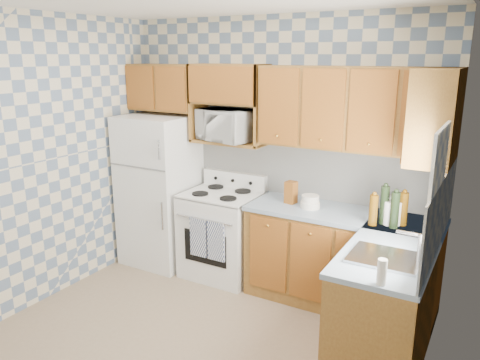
% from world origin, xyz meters
% --- Properties ---
extents(floor, '(3.40, 3.40, 0.00)m').
position_xyz_m(floor, '(0.00, 0.00, 0.00)').
color(floor, '#836B52').
rests_on(floor, ground).
extents(back_wall, '(3.40, 0.02, 2.70)m').
position_xyz_m(back_wall, '(0.00, 1.60, 1.35)').
color(back_wall, slate).
rests_on(back_wall, ground).
extents(right_wall, '(0.02, 3.20, 2.70)m').
position_xyz_m(right_wall, '(1.70, 0.00, 1.35)').
color(right_wall, slate).
rests_on(right_wall, ground).
extents(backsplash_back, '(2.60, 0.02, 0.56)m').
position_xyz_m(backsplash_back, '(0.40, 1.59, 1.20)').
color(backsplash_back, white).
rests_on(backsplash_back, back_wall).
extents(backsplash_right, '(0.02, 1.60, 0.56)m').
position_xyz_m(backsplash_right, '(1.69, 0.80, 1.20)').
color(backsplash_right, white).
rests_on(backsplash_right, right_wall).
extents(refrigerator, '(0.75, 0.70, 1.68)m').
position_xyz_m(refrigerator, '(-1.27, 1.25, 0.84)').
color(refrigerator, white).
rests_on(refrigerator, floor).
extents(stove_body, '(0.76, 0.65, 0.90)m').
position_xyz_m(stove_body, '(-0.47, 1.28, 0.45)').
color(stove_body, white).
rests_on(stove_body, floor).
extents(cooktop, '(0.76, 0.65, 0.02)m').
position_xyz_m(cooktop, '(-0.47, 1.28, 0.91)').
color(cooktop, silver).
rests_on(cooktop, stove_body).
extents(backguard, '(0.76, 0.08, 0.17)m').
position_xyz_m(backguard, '(-0.47, 1.55, 1.00)').
color(backguard, white).
rests_on(backguard, cooktop).
extents(dish_towel_left, '(0.19, 0.02, 0.40)m').
position_xyz_m(dish_towel_left, '(-0.54, 0.93, 0.53)').
color(dish_towel_left, navy).
rests_on(dish_towel_left, stove_body).
extents(dish_towel_right, '(0.19, 0.02, 0.40)m').
position_xyz_m(dish_towel_right, '(-0.33, 0.93, 0.53)').
color(dish_towel_right, navy).
rests_on(dish_towel_right, stove_body).
extents(base_cabinets_back, '(1.75, 0.60, 0.88)m').
position_xyz_m(base_cabinets_back, '(0.82, 1.30, 0.44)').
color(base_cabinets_back, brown).
rests_on(base_cabinets_back, floor).
extents(base_cabinets_right, '(0.60, 1.60, 0.88)m').
position_xyz_m(base_cabinets_right, '(1.40, 0.80, 0.44)').
color(base_cabinets_right, brown).
rests_on(base_cabinets_right, floor).
extents(countertop_back, '(1.77, 0.63, 0.04)m').
position_xyz_m(countertop_back, '(0.82, 1.30, 0.90)').
color(countertop_back, slate).
rests_on(countertop_back, base_cabinets_back).
extents(countertop_right, '(0.63, 1.60, 0.04)m').
position_xyz_m(countertop_right, '(1.40, 0.80, 0.90)').
color(countertop_right, slate).
rests_on(countertop_right, base_cabinets_right).
extents(upper_cabinets_back, '(1.75, 0.33, 0.74)m').
position_xyz_m(upper_cabinets_back, '(0.82, 1.44, 1.85)').
color(upper_cabinets_back, brown).
rests_on(upper_cabinets_back, back_wall).
extents(upper_cabinets_fridge, '(0.82, 0.33, 0.50)m').
position_xyz_m(upper_cabinets_fridge, '(-1.29, 1.44, 1.97)').
color(upper_cabinets_fridge, brown).
rests_on(upper_cabinets_fridge, back_wall).
extents(upper_cabinets_right, '(0.33, 0.70, 0.74)m').
position_xyz_m(upper_cabinets_right, '(1.53, 1.25, 1.85)').
color(upper_cabinets_right, brown).
rests_on(upper_cabinets_right, right_wall).
extents(microwave_shelf, '(0.80, 0.33, 0.03)m').
position_xyz_m(microwave_shelf, '(-0.47, 1.44, 1.44)').
color(microwave_shelf, brown).
rests_on(microwave_shelf, back_wall).
extents(microwave, '(0.66, 0.52, 0.33)m').
position_xyz_m(microwave, '(-0.48, 1.42, 1.61)').
color(microwave, white).
rests_on(microwave, microwave_shelf).
extents(sink, '(0.48, 0.40, 0.03)m').
position_xyz_m(sink, '(1.40, 0.45, 0.93)').
color(sink, '#B7B7BC').
rests_on(sink, countertop_right).
extents(window, '(0.02, 0.66, 0.86)m').
position_xyz_m(window, '(1.69, 0.45, 1.45)').
color(window, white).
rests_on(window, right_wall).
extents(bottle_0, '(0.07, 0.07, 0.33)m').
position_xyz_m(bottle_0, '(1.21, 1.18, 1.08)').
color(bottle_0, black).
rests_on(bottle_0, countertop_back).
extents(bottle_1, '(0.07, 0.07, 0.31)m').
position_xyz_m(bottle_1, '(1.31, 1.12, 1.07)').
color(bottle_1, black).
rests_on(bottle_1, countertop_back).
extents(bottle_2, '(0.07, 0.07, 0.29)m').
position_xyz_m(bottle_2, '(1.36, 1.22, 1.06)').
color(bottle_2, '#5B3708').
rests_on(bottle_2, countertop_back).
extents(bottle_3, '(0.07, 0.07, 0.26)m').
position_xyz_m(bottle_3, '(1.14, 1.10, 1.05)').
color(bottle_3, '#5B3708').
rests_on(bottle_3, countertop_back).
extents(knife_block, '(0.11, 0.11, 0.22)m').
position_xyz_m(knife_block, '(0.30, 1.31, 1.03)').
color(knife_block, brown).
rests_on(knife_block, countertop_back).
extents(electric_kettle, '(0.16, 0.16, 0.20)m').
position_xyz_m(electric_kettle, '(1.28, 1.20, 1.02)').
color(electric_kettle, white).
rests_on(electric_kettle, countertop_back).
extents(food_containers, '(0.18, 0.18, 0.12)m').
position_xyz_m(food_containers, '(0.52, 1.27, 0.98)').
color(food_containers, silver).
rests_on(food_containers, countertop_back).
extents(soap_bottle, '(0.06, 0.06, 0.17)m').
position_xyz_m(soap_bottle, '(1.47, 0.05, 1.01)').
color(soap_bottle, silver).
rests_on(soap_bottle, countertop_right).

